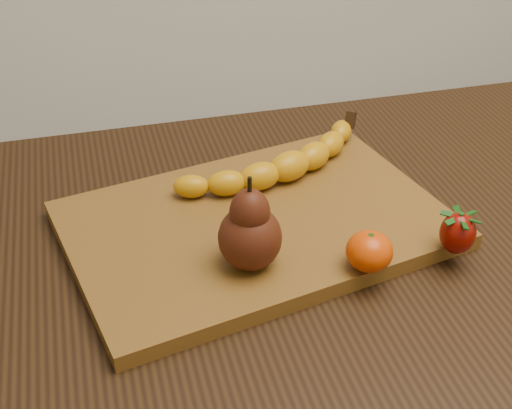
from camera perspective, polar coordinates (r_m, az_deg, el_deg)
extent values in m
cube|color=black|center=(0.89, 6.10, -3.43)|extent=(1.00, 0.70, 0.04)
cylinder|color=black|center=(1.34, -18.53, -11.71)|extent=(0.05, 0.05, 0.72)
cylinder|color=black|center=(1.51, 17.53, -5.48)|extent=(0.05, 0.05, 0.72)
cube|color=brown|center=(0.88, 0.00, -1.63)|extent=(0.50, 0.38, 0.02)
ellipsoid|color=#D53E02|center=(0.79, 9.06, -3.71)|extent=(0.06, 0.06, 0.04)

